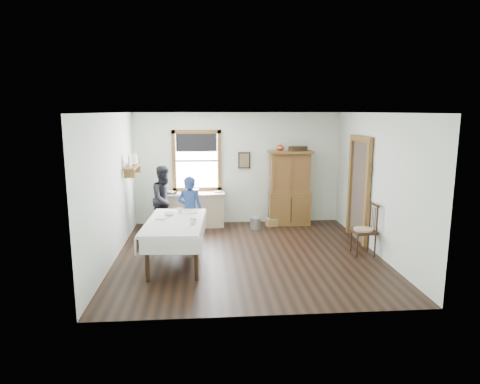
% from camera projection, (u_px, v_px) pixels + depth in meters
% --- Properties ---
extents(room, '(5.01, 5.01, 2.70)m').
position_uv_depth(room, '(248.00, 186.00, 8.00)').
color(room, black).
rests_on(room, ground).
extents(window, '(1.18, 0.07, 1.48)m').
position_uv_depth(window, '(197.00, 157.00, 10.28)').
color(window, white).
rests_on(window, room).
extents(doorway, '(0.09, 1.14, 2.22)m').
position_uv_depth(doorway, '(359.00, 186.00, 9.06)').
color(doorway, '#4C4036').
rests_on(doorway, room).
extents(wall_shelf, '(0.24, 1.00, 0.44)m').
position_uv_depth(wall_shelf, '(133.00, 165.00, 9.27)').
color(wall_shelf, brown).
rests_on(wall_shelf, room).
extents(framed_picture, '(0.30, 0.04, 0.40)m').
position_uv_depth(framed_picture, '(244.00, 160.00, 10.38)').
color(framed_picture, black).
rests_on(framed_picture, room).
extents(rug_beater, '(0.01, 0.27, 0.27)m').
position_uv_depth(rug_beater, '(370.00, 163.00, 8.41)').
color(rug_beater, black).
rests_on(rug_beater, room).
extents(work_counter, '(1.45, 0.58, 0.82)m').
position_uv_depth(work_counter, '(194.00, 210.00, 10.22)').
color(work_counter, tan).
rests_on(work_counter, room).
extents(china_hutch, '(1.07, 0.54, 1.80)m').
position_uv_depth(china_hutch, '(290.00, 188.00, 10.33)').
color(china_hutch, brown).
rests_on(china_hutch, room).
extents(dining_table, '(1.16, 2.03, 0.79)m').
position_uv_depth(dining_table, '(175.00, 242.00, 7.75)').
color(dining_table, white).
rests_on(dining_table, room).
extents(spindle_chair, '(0.50, 0.50, 1.01)m').
position_uv_depth(spindle_chair, '(364.00, 229.00, 8.20)').
color(spindle_chair, black).
rests_on(spindle_chair, room).
extents(pail, '(0.28, 0.28, 0.27)m').
position_uv_depth(pail, '(255.00, 223.00, 10.02)').
color(pail, '#A0A4A8').
rests_on(pail, room).
extents(wicker_basket, '(0.35, 0.29, 0.18)m').
position_uv_depth(wicker_basket, '(273.00, 222.00, 10.32)').
color(wicker_basket, '#AB884D').
rests_on(wicker_basket, room).
extents(woman_blue, '(0.55, 0.43, 1.33)m').
position_uv_depth(woman_blue, '(190.00, 213.00, 8.80)').
color(woman_blue, navy).
rests_on(woman_blue, room).
extents(figure_dark, '(0.87, 0.84, 1.41)m').
position_uv_depth(figure_dark, '(165.00, 201.00, 9.72)').
color(figure_dark, black).
rests_on(figure_dark, room).
extents(table_cup_a, '(0.15, 0.15, 0.10)m').
position_uv_depth(table_cup_a, '(193.00, 222.00, 7.42)').
color(table_cup_a, white).
rests_on(table_cup_a, dining_table).
extents(table_cup_b, '(0.12, 0.12, 0.10)m').
position_uv_depth(table_cup_b, '(180.00, 210.00, 8.27)').
color(table_cup_b, white).
rests_on(table_cup_b, dining_table).
extents(table_bowl, '(0.30, 0.30, 0.06)m').
position_uv_depth(table_bowl, '(169.00, 214.00, 8.08)').
color(table_bowl, white).
rests_on(table_bowl, dining_table).
extents(counter_book, '(0.17, 0.22, 0.02)m').
position_uv_depth(counter_book, '(214.00, 192.00, 10.21)').
color(counter_book, brown).
rests_on(counter_book, work_counter).
extents(counter_bowl, '(0.23, 0.23, 0.06)m').
position_uv_depth(counter_bowl, '(170.00, 192.00, 10.01)').
color(counter_bowl, white).
rests_on(counter_bowl, work_counter).
extents(shelf_bowl, '(0.22, 0.22, 0.05)m').
position_uv_depth(shelf_bowl, '(133.00, 164.00, 9.28)').
color(shelf_bowl, white).
rests_on(shelf_bowl, wall_shelf).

